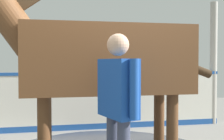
{
  "coord_description": "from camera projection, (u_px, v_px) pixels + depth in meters",
  "views": [
    {
      "loc": [
        3.42,
        0.81,
        1.4
      ],
      "look_at": [
        0.26,
        -0.04,
        1.31
      ],
      "focal_mm": 43.77,
      "sensor_mm": 36.0,
      "label": 1
    }
  ],
  "objects": [
    {
      "name": "roof_post_far",
      "position": [
        213.0,
        63.0,
        6.22
      ],
      "size": [
        0.16,
        0.16,
        2.76
      ],
      "primitive_type": "cylinder",
      "color": "#B7B2A8",
      "rests_on": "ground"
    },
    {
      "name": "handler",
      "position": [
        118.0,
        103.0,
        2.79
      ],
      "size": [
        0.51,
        0.5,
        1.69
      ],
      "rotation": [
        0.0,
        0.0,
        2.35
      ],
      "color": "black",
      "rests_on": "ground"
    },
    {
      "name": "horse",
      "position": [
        98.0,
        59.0,
        3.73
      ],
      "size": [
        1.91,
        3.34,
        2.57
      ],
      "rotation": [
        0.0,
        0.0,
        -1.12
      ],
      "color": "brown",
      "rests_on": "ground"
    },
    {
      "name": "barrier_wall",
      "position": [
        92.0,
        103.0,
        5.68
      ],
      "size": [
        2.57,
        5.18,
        1.19
      ],
      "color": "silver",
      "rests_on": "ground"
    }
  ]
}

